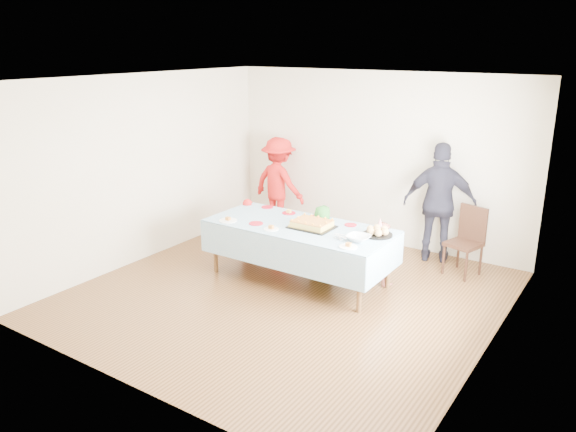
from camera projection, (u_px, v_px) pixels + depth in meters
name	position (u px, v px, depth m)	size (l,w,h in m)	color
ground	(288.00, 294.00, 7.23)	(5.00, 5.00, 0.00)	#442B13
room_walls	(292.00, 159.00, 6.68)	(5.04, 5.04, 2.72)	beige
party_table	(299.00, 229.00, 7.46)	(2.50, 1.10, 0.78)	#51391B
birthday_cake	(312.00, 224.00, 7.34)	(0.56, 0.43, 0.10)	black
rolls_tray	(378.00, 232.00, 7.04)	(0.38, 0.38, 0.11)	black
punch_bowl	(358.00, 238.00, 6.85)	(0.29, 0.29, 0.07)	silver
party_hat	(380.00, 224.00, 7.25)	(0.09, 0.09, 0.16)	silver
fork_pile	(340.00, 237.00, 6.90)	(0.24, 0.18, 0.07)	white
plate_red_far_a	(267.00, 207.00, 8.24)	(0.18, 0.18, 0.01)	red
plate_red_far_b	(289.00, 213.00, 7.95)	(0.19, 0.19, 0.01)	red
plate_red_far_c	(317.00, 217.00, 7.77)	(0.19, 0.19, 0.01)	red
plate_red_far_d	(351.00, 225.00, 7.44)	(0.16, 0.16, 0.01)	red
plate_red_near	(256.00, 223.00, 7.50)	(0.19, 0.19, 0.01)	red
plate_white_left	(228.00, 221.00, 7.62)	(0.24, 0.24, 0.01)	white
plate_white_mid	(271.00, 229.00, 7.28)	(0.20, 0.20, 0.01)	white
plate_white_right	(348.00, 247.00, 6.64)	(0.22, 0.22, 0.01)	white
dining_chair	(467.00, 237.00, 7.74)	(0.52, 0.52, 0.96)	black
toddler_left	(248.00, 226.00, 8.52)	(0.31, 0.21, 0.86)	red
toddler_mid	(322.00, 239.00, 7.81)	(0.47, 0.31, 0.96)	#286F25
toddler_right	(381.00, 253.00, 7.46)	(0.42, 0.32, 0.86)	#C6725C
adult_left	(279.00, 183.00, 9.61)	(1.02, 0.59, 1.58)	red
adult_right	(440.00, 203.00, 8.09)	(1.03, 0.43, 1.76)	#252533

